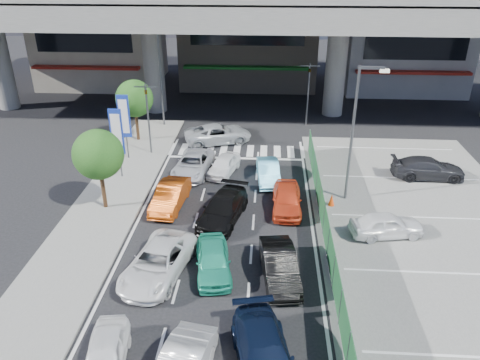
# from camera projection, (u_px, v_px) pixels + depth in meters

# --- Properties ---
(ground) EXTENTS (120.00, 120.00, 0.00)m
(ground) POSITION_uv_depth(u_px,v_px,m) (219.00, 253.00, 23.17)
(ground) COLOR black
(ground) RESTS_ON ground
(parking_lot) EXTENTS (12.00, 28.00, 0.06)m
(parking_lot) POSITION_uv_depth(u_px,v_px,m) (433.00, 238.00, 24.33)
(parking_lot) COLOR slate
(parking_lot) RESTS_ON ground
(sidewalk_left) EXTENTS (4.00, 30.00, 0.12)m
(sidewalk_left) POSITION_uv_depth(u_px,v_px,m) (106.00, 207.00, 27.10)
(sidewalk_left) COLOR slate
(sidewalk_left) RESTS_ON ground
(fence_run) EXTENTS (0.16, 22.00, 1.80)m
(fence_run) POSITION_uv_depth(u_px,v_px,m) (326.00, 230.00, 23.36)
(fence_run) COLOR #1B4F29
(fence_run) RESTS_ON ground
(expressway) EXTENTS (64.00, 14.00, 10.75)m
(expressway) POSITION_uv_depth(u_px,v_px,m) (244.00, 11.00, 38.87)
(expressway) COLOR slate
(expressway) RESTS_ON ground
(building_west) EXTENTS (12.00, 10.90, 13.00)m
(building_west) POSITION_uv_depth(u_px,v_px,m) (99.00, 21.00, 49.68)
(building_west) COLOR gray
(building_west) RESTS_ON ground
(building_center) EXTENTS (14.00, 10.90, 15.00)m
(building_center) POSITION_uv_depth(u_px,v_px,m) (250.00, 11.00, 49.23)
(building_center) COLOR gray
(building_center) RESTS_ON ground
(building_east) EXTENTS (12.00, 10.90, 12.00)m
(building_east) POSITION_uv_depth(u_px,v_px,m) (404.00, 29.00, 48.11)
(building_east) COLOR gray
(building_east) RESTS_ON ground
(traffic_light_left) EXTENTS (1.60, 1.24, 5.20)m
(traffic_light_left) POSITION_uv_depth(u_px,v_px,m) (147.00, 102.00, 32.46)
(traffic_light_left) COLOR #595B60
(traffic_light_left) RESTS_ON ground
(traffic_light_right) EXTENTS (1.60, 1.24, 5.20)m
(traffic_light_right) POSITION_uv_depth(u_px,v_px,m) (309.00, 79.00, 38.05)
(traffic_light_right) COLOR #595B60
(traffic_light_right) RESTS_ON ground
(street_lamp_right) EXTENTS (1.65, 0.22, 8.00)m
(street_lamp_right) POSITION_uv_depth(u_px,v_px,m) (357.00, 124.00, 25.98)
(street_lamp_right) COLOR #595B60
(street_lamp_right) RESTS_ON ground
(street_lamp_left) EXTENTS (1.65, 0.22, 8.00)m
(street_lamp_left) POSITION_uv_depth(u_px,v_px,m) (162.00, 70.00, 37.45)
(street_lamp_left) COLOR #595B60
(street_lamp_left) RESTS_ON ground
(signboard_near) EXTENTS (0.80, 0.14, 4.70)m
(signboard_near) POSITION_uv_depth(u_px,v_px,m) (117.00, 134.00, 29.33)
(signboard_near) COLOR #595B60
(signboard_near) RESTS_ON ground
(signboard_far) EXTENTS (0.80, 0.14, 4.70)m
(signboard_far) POSITION_uv_depth(u_px,v_px,m) (124.00, 118.00, 32.03)
(signboard_far) COLOR #595B60
(signboard_far) RESTS_ON ground
(tree_near) EXTENTS (2.80, 2.80, 4.80)m
(tree_near) POSITION_uv_depth(u_px,v_px,m) (98.00, 155.00, 25.61)
(tree_near) COLOR #382314
(tree_near) RESTS_ON ground
(tree_far) EXTENTS (2.80, 2.80, 4.80)m
(tree_far) POSITION_uv_depth(u_px,v_px,m) (134.00, 99.00, 35.03)
(tree_far) COLOR #382314
(tree_far) RESTS_ON ground
(van_white_back_left) EXTENTS (1.95, 3.81, 1.24)m
(van_white_back_left) POSITION_uv_depth(u_px,v_px,m) (105.00, 356.00, 16.57)
(van_white_back_left) COLOR white
(van_white_back_left) RESTS_ON ground
(minivan_navy_back) EXTENTS (2.91, 5.06, 1.38)m
(minivan_navy_back) POSITION_uv_depth(u_px,v_px,m) (264.00, 355.00, 16.50)
(minivan_navy_back) COLOR black
(minivan_navy_back) RESTS_ON ground
(sedan_white_mid_left) EXTENTS (3.22, 5.32, 1.38)m
(sedan_white_mid_left) POSITION_uv_depth(u_px,v_px,m) (158.00, 262.00, 21.35)
(sedan_white_mid_left) COLOR white
(sedan_white_mid_left) RESTS_ON ground
(taxi_teal_mid) EXTENTS (2.18, 4.08, 1.32)m
(taxi_teal_mid) POSITION_uv_depth(u_px,v_px,m) (213.00, 260.00, 21.56)
(taxi_teal_mid) COLOR #26AB88
(taxi_teal_mid) RESTS_ON ground
(hatch_black_mid_right) EXTENTS (2.01, 4.35, 1.38)m
(hatch_black_mid_right) POSITION_uv_depth(u_px,v_px,m) (280.00, 266.00, 21.12)
(hatch_black_mid_right) COLOR black
(hatch_black_mid_right) RESTS_ON ground
(taxi_orange_left) EXTENTS (1.85, 4.31, 1.38)m
(taxi_orange_left) POSITION_uv_depth(u_px,v_px,m) (170.00, 196.00, 27.01)
(taxi_orange_left) COLOR #B9440D
(taxi_orange_left) RESTS_ON ground
(sedan_black_mid) EXTENTS (2.96, 5.07, 1.38)m
(sedan_black_mid) POSITION_uv_depth(u_px,v_px,m) (223.00, 209.00, 25.69)
(sedan_black_mid) COLOR black
(sedan_black_mid) RESTS_ON ground
(taxi_orange_right) EXTENTS (1.67, 4.07, 1.38)m
(taxi_orange_right) POSITION_uv_depth(u_px,v_px,m) (287.00, 199.00, 26.71)
(taxi_orange_right) COLOR red
(taxi_orange_right) RESTS_ON ground
(wagon_silver_front_left) EXTENTS (2.59, 4.83, 1.29)m
(wagon_silver_front_left) POSITION_uv_depth(u_px,v_px,m) (193.00, 164.00, 31.04)
(wagon_silver_front_left) COLOR silver
(wagon_silver_front_left) RESTS_ON ground
(sedan_white_front_mid) EXTENTS (2.30, 3.82, 1.22)m
(sedan_white_front_mid) POSITION_uv_depth(u_px,v_px,m) (224.00, 165.00, 31.04)
(sedan_white_front_mid) COLOR white
(sedan_white_front_mid) RESTS_ON ground
(kei_truck_front_right) EXTENTS (1.68, 3.94, 1.26)m
(kei_truck_front_right) POSITION_uv_depth(u_px,v_px,m) (268.00, 172.00, 30.04)
(kei_truck_front_right) COLOR #5FBEE3
(kei_truck_front_right) RESTS_ON ground
(crossing_wagon_silver) EXTENTS (5.60, 3.93, 1.42)m
(crossing_wagon_silver) POSITION_uv_depth(u_px,v_px,m) (218.00, 134.00, 35.91)
(crossing_wagon_silver) COLOR silver
(crossing_wagon_silver) RESTS_ON ground
(parked_sedan_white) EXTENTS (3.98, 2.17, 1.29)m
(parked_sedan_white) POSITION_uv_depth(u_px,v_px,m) (386.00, 225.00, 24.20)
(parked_sedan_white) COLOR white
(parked_sedan_white) RESTS_ON parking_lot
(parked_sedan_dgrey) EXTENTS (4.64, 1.93, 1.34)m
(parked_sedan_dgrey) POSITION_uv_depth(u_px,v_px,m) (428.00, 168.00, 30.31)
(parked_sedan_dgrey) COLOR #28282C
(parked_sedan_dgrey) RESTS_ON parking_lot
(traffic_cone) EXTENTS (0.49, 0.49, 0.71)m
(traffic_cone) POSITION_uv_depth(u_px,v_px,m) (332.00, 200.00, 27.18)
(traffic_cone) COLOR #F8460D
(traffic_cone) RESTS_ON parking_lot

